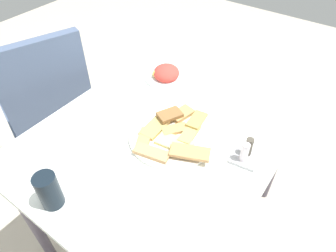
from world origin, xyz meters
TOP-DOWN VIEW (x-y plane):
  - ground_plane at (0.00, 0.00)m, footprint 6.00×6.00m
  - dining_table at (0.00, 0.00)m, footprint 1.07×0.84m
  - dining_chair at (-0.05, 0.72)m, footprint 0.54×0.54m
  - pide_platter at (-0.02, -0.05)m, footprint 0.32×0.34m
  - salad_plate_greens at (0.27, 0.20)m, footprint 0.20×0.20m
  - soda_can at (-0.46, 0.08)m, footprint 0.09×0.09m
  - paper_napkin at (-0.42, -0.17)m, footprint 0.14×0.14m
  - fork at (-0.42, -0.19)m, footprint 0.18×0.05m
  - spoon at (-0.42, -0.16)m, footprint 0.20×0.05m
  - condiment_caddy at (0.04, -0.31)m, footprint 0.10×0.10m

SIDE VIEW (x-z plane):
  - ground_plane at x=0.00m, z-range 0.00..0.00m
  - dining_chair at x=-0.05m, z-range 0.06..0.97m
  - dining_table at x=0.00m, z-range 0.27..0.98m
  - paper_napkin at x=-0.42m, z-range 0.70..0.71m
  - fork at x=-0.42m, z-range 0.71..0.71m
  - spoon at x=-0.42m, z-range 0.71..0.71m
  - pide_platter at x=-0.02m, z-range 0.69..0.74m
  - salad_plate_greens at x=0.27m, z-range 0.69..0.76m
  - condiment_caddy at x=0.04m, z-range 0.69..0.77m
  - soda_can at x=-0.46m, z-range 0.70..0.83m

